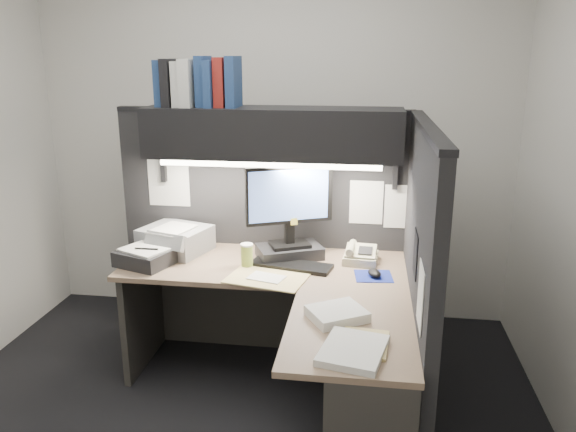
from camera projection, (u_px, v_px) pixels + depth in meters
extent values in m
plane|color=black|center=(229.00, 423.00, 3.09)|extent=(3.50, 3.50, 0.00)
cube|color=silver|center=(273.00, 139.00, 4.15)|extent=(3.50, 0.04, 2.70)
cube|color=silver|center=(55.00, 325.00, 1.29)|extent=(3.50, 0.04, 2.70)
cube|color=black|center=(264.00, 234.00, 3.75)|extent=(1.90, 0.06, 1.60)
cube|color=black|center=(418.00, 285.00, 2.91)|extent=(0.06, 1.50, 1.60)
cube|color=#806751|center=(264.00, 266.00, 3.41)|extent=(1.70, 0.68, 0.03)
cube|color=#806751|center=(350.00, 331.00, 2.61)|extent=(0.60, 0.85, 0.03)
cube|color=#2E2C29|center=(273.00, 301.00, 3.80)|extent=(1.61, 0.02, 0.70)
cube|color=#2E2C29|center=(143.00, 312.00, 3.62)|extent=(0.04, 0.61, 0.70)
cube|color=#2E2C29|center=(369.00, 430.00, 2.48)|extent=(0.38, 0.40, 0.70)
cube|color=black|center=(273.00, 133.00, 3.37)|extent=(1.55, 0.34, 0.30)
cylinder|color=white|center=(269.00, 165.00, 3.29)|extent=(1.32, 0.04, 0.04)
cube|color=black|center=(289.00, 252.00, 3.50)|extent=(0.45, 0.38, 0.08)
cube|color=black|center=(289.00, 233.00, 3.47)|extent=(0.07, 0.06, 0.13)
cube|color=black|center=(289.00, 195.00, 3.40)|extent=(0.51, 0.26, 0.36)
cube|color=#688DE4|center=(289.00, 195.00, 3.38)|extent=(0.45, 0.21, 0.31)
cube|color=black|center=(291.00, 265.00, 3.35)|extent=(0.51, 0.26, 0.02)
cube|color=navy|center=(373.00, 276.00, 3.21)|extent=(0.23, 0.21, 0.00)
ellipsoid|color=black|center=(374.00, 273.00, 3.20)|extent=(0.10, 0.13, 0.04)
cube|color=beige|center=(361.00, 256.00, 3.42)|extent=(0.22, 0.23, 0.08)
cylinder|color=#A5AC45|center=(247.00, 256.00, 3.34)|extent=(0.07, 0.07, 0.13)
cube|color=#929497|center=(176.00, 239.00, 3.61)|extent=(0.48, 0.44, 0.16)
cube|color=black|center=(145.00, 257.00, 3.38)|extent=(0.37, 0.34, 0.09)
cube|color=#D5BF78|center=(266.00, 278.00, 3.17)|extent=(0.49, 0.37, 0.01)
cube|color=white|center=(337.00, 314.00, 2.69)|extent=(0.33, 0.32, 0.05)
cube|color=white|center=(353.00, 350.00, 2.37)|extent=(0.32, 0.36, 0.03)
cube|color=#D5BF78|center=(364.00, 343.00, 2.45)|extent=(0.22, 0.27, 0.01)
cube|color=navy|center=(163.00, 83.00, 3.40)|extent=(0.04, 0.22, 0.27)
cube|color=black|center=(170.00, 83.00, 3.36)|extent=(0.05, 0.22, 0.28)
cube|color=beige|center=(181.00, 84.00, 3.37)|extent=(0.05, 0.22, 0.26)
cube|color=beige|center=(189.00, 83.00, 3.35)|extent=(0.07, 0.22, 0.28)
cube|color=navy|center=(204.00, 81.00, 3.37)|extent=(0.05, 0.22, 0.30)
cube|color=navy|center=(212.00, 84.00, 3.33)|extent=(0.05, 0.22, 0.27)
cube|color=maroon|center=(223.00, 82.00, 3.35)|extent=(0.06, 0.22, 0.29)
cube|color=navy|center=(234.00, 82.00, 3.32)|extent=(0.06, 0.22, 0.30)
cube|color=white|center=(366.00, 202.00, 3.56)|extent=(0.21, 0.00, 0.28)
cube|color=white|center=(401.00, 207.00, 3.53)|extent=(0.21, 0.00, 0.28)
cube|color=white|center=(169.00, 181.00, 3.71)|extent=(0.28, 0.00, 0.34)
cube|color=black|center=(415.00, 254.00, 2.72)|extent=(0.00, 0.18, 0.22)
cube|color=white|center=(420.00, 297.00, 2.41)|extent=(0.00, 0.21, 0.28)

